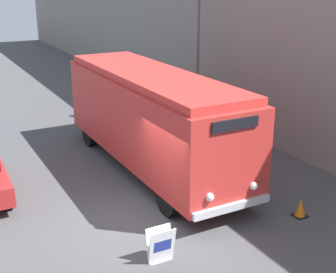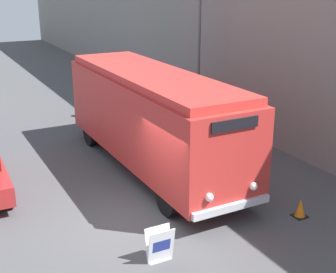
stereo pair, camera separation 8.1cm
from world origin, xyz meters
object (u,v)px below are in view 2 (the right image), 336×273
(vintage_bus, at_px, (151,115))
(sign_board, at_px, (160,245))
(streetlamp, at_px, (200,15))
(traffic_cone, at_px, (300,208))

(vintage_bus, bearing_deg, sign_board, -114.24)
(vintage_bus, distance_m, streetlamp, 6.14)
(sign_board, distance_m, streetlamp, 11.60)
(sign_board, relative_size, traffic_cone, 1.59)
(vintage_bus, relative_size, streetlamp, 1.25)
(sign_board, bearing_deg, streetlamp, 54.00)
(sign_board, bearing_deg, traffic_cone, 0.96)
(vintage_bus, xyz_separation_m, sign_board, (-2.28, -5.08, -1.48))
(streetlamp, bearing_deg, vintage_bus, -138.05)
(vintage_bus, height_order, sign_board, vintage_bus)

